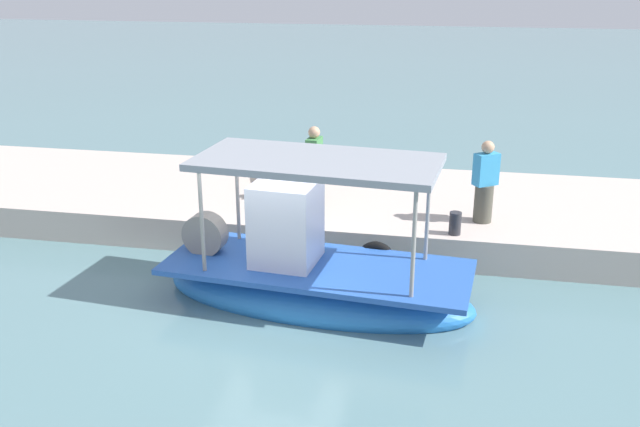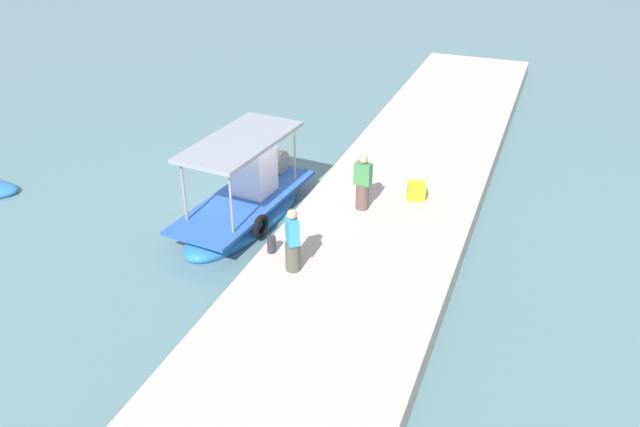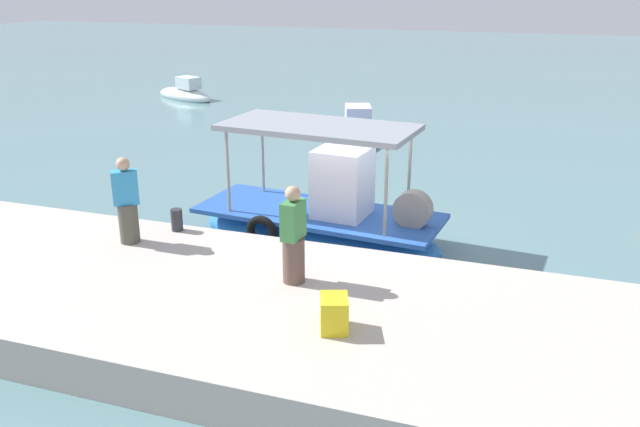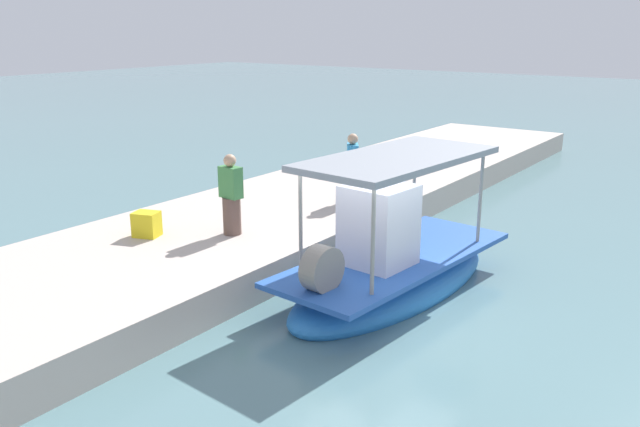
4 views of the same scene
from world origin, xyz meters
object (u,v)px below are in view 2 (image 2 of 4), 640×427
(main_fishing_boat, at_px, (247,204))
(fisherman_by_crate, at_px, (293,243))
(fisherman_near_bollard, at_px, (363,185))
(marker_buoy, at_px, (268,127))
(cargo_crate, at_px, (416,191))
(mooring_bollard, at_px, (271,244))

(main_fishing_boat, relative_size, fisherman_by_crate, 3.40)
(fisherman_near_bollard, relative_size, marker_buoy, 3.70)
(fisherman_by_crate, height_order, marker_buoy, fisherman_by_crate)
(main_fishing_boat, height_order, fisherman_near_bollard, main_fishing_boat)
(main_fishing_boat, height_order, cargo_crate, main_fishing_boat)
(fisherman_near_bollard, relative_size, mooring_bollard, 3.74)
(fisherman_by_crate, bearing_deg, cargo_crate, -22.17)
(main_fishing_boat, relative_size, marker_buoy, 12.60)
(fisherman_near_bollard, bearing_deg, mooring_bollard, 154.73)
(fisherman_near_bollard, height_order, fisherman_by_crate, fisherman_by_crate)
(mooring_bollard, height_order, cargo_crate, cargo_crate)
(fisherman_by_crate, bearing_deg, main_fishing_boat, 43.35)
(fisherman_near_bollard, xyz_separation_m, mooring_bollard, (-3.17, 1.50, -0.55))
(fisherman_near_bollard, distance_m, marker_buoy, 9.00)
(fisherman_by_crate, distance_m, cargo_crate, 5.31)
(main_fishing_boat, distance_m, fisherman_near_bollard, 3.71)
(mooring_bollard, bearing_deg, main_fishing_boat, 38.97)
(mooring_bollard, distance_m, cargo_crate, 5.19)
(mooring_bollard, relative_size, cargo_crate, 0.87)
(cargo_crate, distance_m, marker_buoy, 9.21)
(cargo_crate, bearing_deg, marker_buoy, 55.01)
(fisherman_by_crate, height_order, cargo_crate, fisherman_by_crate)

